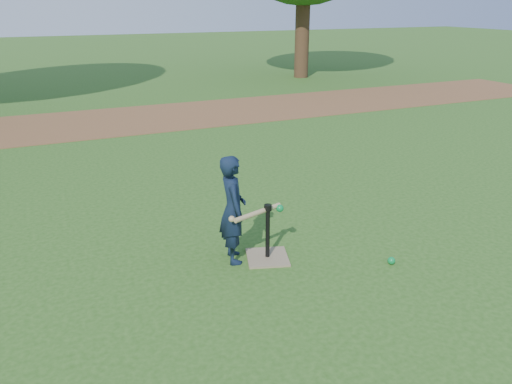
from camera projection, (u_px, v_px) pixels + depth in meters
name	position (u px, v px, depth m)	size (l,w,h in m)	color
ground	(308.00, 260.00, 5.26)	(80.00, 80.00, 0.00)	#285116
dirt_strip	(149.00, 118.00, 11.66)	(24.00, 3.00, 0.01)	brown
child	(233.00, 209.00, 5.08)	(0.42, 0.27, 1.14)	black
wiffle_ball_ground	(391.00, 261.00, 5.17)	(0.08, 0.08, 0.08)	#0B8038
batting_tee	(268.00, 249.00, 5.26)	(0.54, 0.54, 0.61)	#8B7758
swing_action	(260.00, 212.00, 5.06)	(0.64, 0.24, 0.09)	tan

